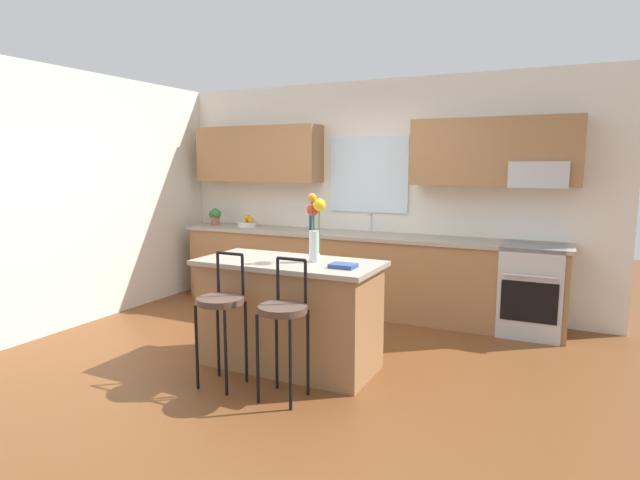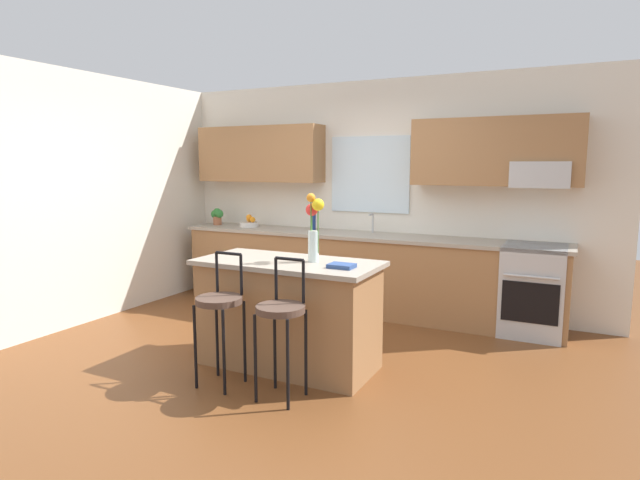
{
  "view_description": "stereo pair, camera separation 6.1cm",
  "coord_description": "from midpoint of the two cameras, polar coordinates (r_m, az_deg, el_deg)",
  "views": [
    {
      "loc": [
        2.21,
        -3.94,
        1.72
      ],
      "look_at": [
        0.05,
        0.55,
        1.0
      ],
      "focal_mm": 29.37,
      "sensor_mm": 36.0,
      "label": 1
    },
    {
      "loc": [
        2.27,
        -3.91,
        1.72
      ],
      "look_at": [
        0.05,
        0.55,
        1.0
      ],
      "focal_mm": 29.37,
      "sensor_mm": 36.0,
      "label": 2
    }
  ],
  "objects": [
    {
      "name": "bottle_olive_oil",
      "position": [
        6.34,
        -0.47,
        2.33
      ],
      "size": [
        0.06,
        0.06,
        0.36
      ],
      "color": "navy",
      "rests_on": "counter_run"
    },
    {
      "name": "back_wall_assembly",
      "position": [
        6.31,
        6.02,
        6.26
      ],
      "size": [
        5.6,
        0.5,
        2.7
      ],
      "color": "silver",
      "rests_on": "ground"
    },
    {
      "name": "sink_faucet",
      "position": [
        6.19,
        6.01,
        2.07
      ],
      "size": [
        0.02,
        0.13,
        0.23
      ],
      "color": "#B7BABC",
      "rests_on": "counter_run"
    },
    {
      "name": "oven_range",
      "position": [
        5.75,
        22.45,
        -5.08
      ],
      "size": [
        0.6,
        0.64,
        0.92
      ],
      "color": "#B7BABC",
      "rests_on": "ground"
    },
    {
      "name": "ground_plane",
      "position": [
        4.84,
        -3.15,
        -12.63
      ],
      "size": [
        14.0,
        14.0,
        0.0
      ],
      "primitive_type": "plane",
      "color": "brown"
    },
    {
      "name": "wall_left",
      "position": [
        6.4,
        -22.24,
        4.31
      ],
      "size": [
        0.12,
        4.6,
        2.7
      ],
      "primitive_type": "cube",
      "color": "silver",
      "rests_on": "ground"
    },
    {
      "name": "counter_run",
      "position": [
        6.18,
        4.64,
        -3.51
      ],
      "size": [
        4.56,
        0.64,
        0.92
      ],
      "color": "#996B42",
      "rests_on": "ground"
    },
    {
      "name": "kitchen_island",
      "position": [
        4.51,
        -3.08,
        -7.97
      ],
      "size": [
        1.55,
        0.74,
        0.92
      ],
      "color": "#996B42",
      "rests_on": "ground"
    },
    {
      "name": "cookbook",
      "position": [
        4.1,
        2.79,
        -2.83
      ],
      "size": [
        0.2,
        0.15,
        0.03
      ],
      "primitive_type": "cube",
      "color": "navy",
      "rests_on": "kitchen_island"
    },
    {
      "name": "bar_stool_middle",
      "position": [
        3.85,
        -3.8,
        -8.19
      ],
      "size": [
        0.36,
        0.36,
        1.04
      ],
      "color": "black",
      "rests_on": "ground"
    },
    {
      "name": "flower_vase",
      "position": [
        4.31,
        -0.27,
        1.69
      ],
      "size": [
        0.18,
        0.14,
        0.57
      ],
      "color": "silver",
      "rests_on": "kitchen_island"
    },
    {
      "name": "fruit_bowl_oranges",
      "position": [
        6.82,
        -7.44,
        1.86
      ],
      "size": [
        0.24,
        0.24,
        0.16
      ],
      "color": "silver",
      "rests_on": "counter_run"
    },
    {
      "name": "bar_stool_near",
      "position": [
        4.14,
        -10.44,
        -7.11
      ],
      "size": [
        0.36,
        0.36,
        1.04
      ],
      "color": "black",
      "rests_on": "ground"
    },
    {
      "name": "potted_plant_small",
      "position": [
        7.11,
        -10.89,
        2.66
      ],
      "size": [
        0.19,
        0.13,
        0.22
      ],
      "color": "#9E5B3D",
      "rests_on": "counter_run"
    }
  ]
}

